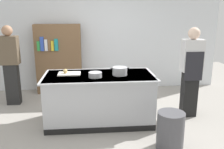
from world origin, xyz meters
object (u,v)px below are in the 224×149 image
object	(u,v)px
stock_pot	(120,71)
trash_bin	(170,130)
mixing_bowl	(95,75)
bookshelf	(59,59)
person_guest	(11,64)
onion	(65,71)
person_chef	(191,70)

from	to	relation	value
stock_pot	trash_bin	size ratio (longest dim) A/B	0.58
mixing_bowl	bookshelf	size ratio (longest dim) A/B	0.14
mixing_bowl	person_guest	world-z (taller)	person_guest
onion	stock_pot	distance (m)	0.98
stock_pot	person_chef	distance (m)	1.39
trash_bin	person_guest	distance (m)	3.59
onion	stock_pot	size ratio (longest dim) A/B	0.24
bookshelf	stock_pot	bearing A→B (deg)	-54.86
trash_bin	person_guest	xyz separation A→B (m)	(-2.87, 2.08, 0.63)
stock_pot	person_guest	bearing A→B (deg)	153.50
trash_bin	person_chef	size ratio (longest dim) A/B	0.33
trash_bin	stock_pot	bearing A→B (deg)	123.71
stock_pot	person_guest	world-z (taller)	person_guest
trash_bin	bookshelf	size ratio (longest dim) A/B	0.34
stock_pot	bookshelf	world-z (taller)	bookshelf
person_chef	stock_pot	bearing A→B (deg)	110.70
stock_pot	person_chef	xyz separation A→B (m)	(1.38, 0.15, -0.06)
stock_pot	onion	bearing A→B (deg)	172.13
mixing_bowl	person_guest	bearing A→B (deg)	145.60
onion	trash_bin	xyz separation A→B (m)	(1.62, -1.10, -0.67)
mixing_bowl	bookshelf	bearing A→B (deg)	113.60
onion	bookshelf	distance (m)	1.73
stock_pot	trash_bin	world-z (taller)	stock_pot
onion	bookshelf	size ratio (longest dim) A/B	0.05
person_chef	bookshelf	distance (m)	3.15
trash_bin	onion	bearing A→B (deg)	145.69
onion	person_chef	size ratio (longest dim) A/B	0.05
onion	trash_bin	bearing A→B (deg)	-34.31
stock_pot	person_chef	world-z (taller)	person_chef
onion	mixing_bowl	world-z (taller)	onion
person_chef	trash_bin	bearing A→B (deg)	161.23
onion	bookshelf	world-z (taller)	bookshelf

